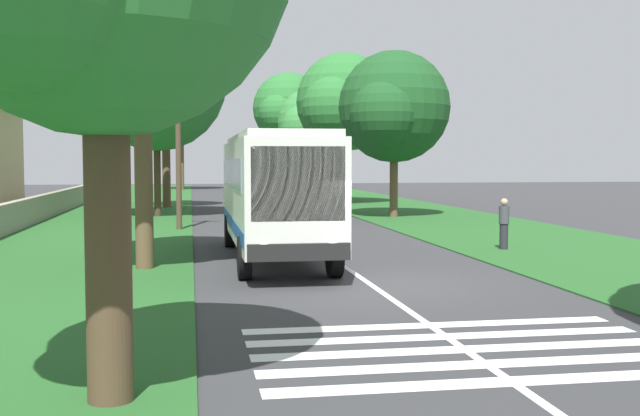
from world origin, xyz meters
TOP-DOWN VIEW (x-y plane):
  - ground at (0.00, 0.00)m, footprint 160.00×160.00m
  - grass_verge_left at (15.00, 8.20)m, footprint 120.00×8.00m
  - grass_verge_right at (15.00, -8.20)m, footprint 120.00×8.00m
  - centre_line at (15.00, 0.00)m, footprint 110.00×0.16m
  - coach_bus at (4.95, 1.80)m, footprint 11.16×2.62m
  - zebra_crossing at (-6.68, 0.00)m, footprint 4.05×6.80m
  - trailing_car_0 at (21.37, -1.71)m, footprint 4.30×1.78m
  - trailing_car_1 at (29.15, -1.63)m, footprint 4.30×1.78m
  - trailing_minibus_0 at (40.99, -1.58)m, footprint 6.00×2.14m
  - roadside_tree_left_0 at (31.26, 5.86)m, footprint 5.94×4.92m
  - roadside_tree_left_2 at (60.38, 5.29)m, footprint 7.61×6.57m
  - roadside_tree_left_3 at (23.37, 6.13)m, footprint 8.34×7.34m
  - roadside_tree_right_0 at (43.13, -5.32)m, footprint 6.79×5.69m
  - roadside_tree_right_2 at (62.15, -5.76)m, footprint 8.90×7.49m
  - roadside_tree_right_3 at (20.95, -6.09)m, footprint 6.86×5.81m
  - roadside_tree_right_4 at (33.21, -5.91)m, footprint 8.07×6.63m
  - utility_pole at (15.21, 4.76)m, footprint 0.24×1.40m
  - roadside_wall at (20.00, 11.60)m, footprint 70.00×0.40m
  - pedestrian at (5.90, -5.99)m, footprint 0.34×0.34m

SIDE VIEW (x-z plane):
  - ground at x=0.00m, z-range 0.00..0.00m
  - zebra_crossing at x=-6.68m, z-range 0.00..0.01m
  - centre_line at x=15.00m, z-range 0.00..0.01m
  - grass_verge_left at x=15.00m, z-range 0.00..0.04m
  - grass_verge_right at x=15.00m, z-range 0.00..0.04m
  - roadside_wall at x=20.00m, z-range 0.04..1.26m
  - trailing_car_0 at x=21.37m, z-range -0.05..1.38m
  - trailing_car_1 at x=29.15m, z-range -0.05..1.38m
  - pedestrian at x=5.90m, z-range 0.06..1.75m
  - trailing_minibus_0 at x=40.99m, z-range 0.28..2.81m
  - coach_bus at x=4.95m, z-range 0.28..4.01m
  - utility_pole at x=15.21m, z-range 0.18..7.37m
  - roadside_tree_right_3 at x=20.95m, z-range 1.30..9.94m
  - roadside_tree_right_0 at x=43.13m, z-range 1.42..10.19m
  - roadside_tree_right_4 at x=33.21m, z-range 1.62..11.82m
  - roadside_tree_left_0 at x=31.26m, z-range 2.13..11.57m
  - roadside_tree_left_3 at x=23.37m, z-range 1.59..12.35m
  - roadside_tree_right_2 at x=62.15m, z-range 2.12..14.20m
  - roadside_tree_left_2 at x=60.38m, z-range 2.53..14.42m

